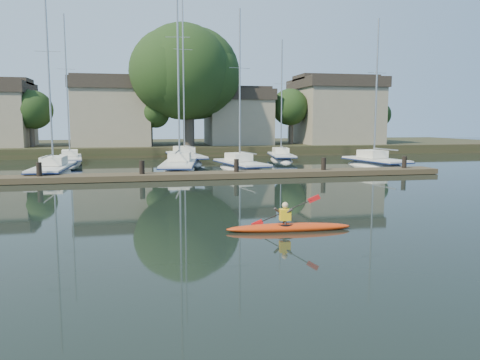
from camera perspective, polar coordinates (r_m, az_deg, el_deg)
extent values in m
plane|color=black|center=(16.24, -1.07, -5.70)|extent=(160.00, 160.00, 0.00)
ellipsoid|color=#C4470F|center=(15.72, 6.00, -5.82)|extent=(4.25, 0.90, 0.32)
cylinder|color=black|center=(15.66, 5.50, -5.47)|extent=(0.68, 0.68, 0.08)
imported|color=#2E292A|center=(15.59, 5.52, -4.27)|extent=(0.24, 0.35, 0.91)
cube|color=yellow|center=(15.59, 5.52, -4.23)|extent=(0.38, 0.29, 0.37)
sphere|color=#D6B586|center=(15.53, 5.53, -3.07)|extent=(0.21, 0.21, 0.21)
cube|color=#4D422C|center=(29.89, -6.09, 0.55)|extent=(34.00, 2.00, 0.35)
cylinder|color=black|center=(30.35, -23.25, 0.29)|extent=(0.32, 0.32, 1.80)
cylinder|color=black|center=(29.74, -11.85, 0.59)|extent=(0.32, 0.32, 1.80)
cylinder|color=black|center=(30.33, -0.44, 0.87)|extent=(0.32, 0.32, 1.80)
cylinder|color=black|center=(32.05, 10.14, 1.10)|extent=(0.32, 0.32, 1.80)
cylinder|color=black|center=(34.73, 19.36, 1.26)|extent=(0.32, 0.32, 1.80)
ellipsoid|color=silver|center=(34.27, -21.81, -0.03)|extent=(2.35, 8.76, 1.95)
cube|color=silver|center=(34.18, -21.89, 1.51)|extent=(2.21, 7.19, 0.14)
cube|color=#16224F|center=(34.19, -21.88, 1.37)|extent=(2.29, 7.36, 0.08)
cube|color=silver|center=(34.66, -21.75, 2.21)|extent=(1.49, 2.47, 0.56)
cylinder|color=#9EA0A5|center=(34.44, -22.29, 11.87)|extent=(0.12, 0.12, 12.30)
cylinder|color=#9EA0A5|center=(32.84, -22.39, 2.71)|extent=(0.16, 3.31, 0.08)
cylinder|color=#9EA0A5|center=(34.61, -22.41, 14.30)|extent=(1.64, 0.07, 0.03)
ellipsoid|color=silver|center=(34.96, -7.38, 0.50)|extent=(3.84, 10.29, 2.12)
cube|color=silver|center=(34.86, -7.41, 2.15)|extent=(3.46, 8.48, 0.16)
cube|color=#16224F|center=(34.87, -7.40, 2.00)|extent=(3.58, 8.70, 0.09)
cube|color=silver|center=(35.43, -7.34, 2.90)|extent=(1.97, 3.02, 0.61)
cylinder|color=#9EA0A5|center=(35.30, -7.56, 14.10)|extent=(0.13, 0.13, 14.52)
cylinder|color=#9EA0A5|center=(33.30, -7.62, 3.45)|extent=(0.67, 3.79, 0.09)
cylinder|color=#9EA0A5|center=(35.56, -7.61, 16.89)|extent=(1.77, 0.30, 0.03)
ellipsoid|color=silver|center=(35.25, 0.12, 0.68)|extent=(3.61, 8.39, 1.93)
cube|color=silver|center=(35.16, 0.12, 2.16)|extent=(3.24, 6.93, 0.14)
cube|color=#16224F|center=(35.17, 0.12, 2.02)|extent=(3.35, 7.10, 0.08)
cube|color=silver|center=(35.58, -0.18, 2.82)|extent=(1.82, 2.50, 0.56)
cylinder|color=#9EA0A5|center=(35.35, -0.03, 11.34)|extent=(0.12, 0.12, 11.18)
cylinder|color=#9EA0A5|center=(33.98, 0.92, 3.36)|extent=(0.66, 3.05, 0.08)
cylinder|color=#9EA0A5|center=(35.48, -0.03, 13.50)|extent=(1.60, 0.33, 0.03)
ellipsoid|color=silver|center=(39.15, 16.16, 1.00)|extent=(3.51, 7.93, 2.08)
cube|color=silver|center=(39.06, 16.21, 2.43)|extent=(3.18, 6.55, 0.15)
cube|color=#16224F|center=(39.07, 16.20, 2.31)|extent=(3.29, 6.71, 0.09)
cube|color=silver|center=(39.40, 15.82, 3.07)|extent=(1.86, 2.36, 0.60)
cylinder|color=#9EA0A5|center=(39.21, 16.28, 10.53)|extent=(0.13, 0.13, 10.94)
cylinder|color=#9EA0A5|center=(38.10, 17.30, 3.60)|extent=(0.56, 2.88, 0.09)
cylinder|color=#9EA0A5|center=(39.32, 16.35, 12.44)|extent=(1.73, 0.32, 0.03)
ellipsoid|color=silver|center=(43.62, -19.97, 1.52)|extent=(3.01, 8.60, 1.78)
cube|color=silver|center=(43.56, -20.02, 2.63)|extent=(2.73, 7.08, 0.13)
cube|color=#16224F|center=(43.56, -20.02, 2.53)|extent=(2.82, 7.26, 0.07)
cube|color=silver|center=(44.04, -20.03, 3.12)|extent=(1.60, 2.50, 0.51)
cylinder|color=#9EA0A5|center=(43.80, -20.36, 10.66)|extent=(0.11, 0.11, 12.16)
cylinder|color=#9EA0A5|center=(42.25, -20.09, 3.52)|extent=(0.48, 3.18, 0.07)
cylinder|color=#9EA0A5|center=(43.93, -20.45, 12.56)|extent=(1.49, 0.22, 0.03)
ellipsoid|color=silver|center=(43.41, -6.67, 1.81)|extent=(3.43, 11.05, 2.06)
cube|color=silver|center=(43.33, -6.69, 3.10)|extent=(3.11, 9.09, 0.15)
cube|color=#16224F|center=(43.34, -6.69, 2.98)|extent=(3.22, 9.32, 0.09)
cube|color=silver|center=(43.94, -6.86, 3.68)|extent=(1.84, 3.19, 0.60)
cylinder|color=#9EA0A5|center=(43.80, -6.92, 13.17)|extent=(0.13, 0.13, 15.21)
cylinder|color=#9EA0A5|center=(41.69, -6.27, 4.14)|extent=(0.53, 4.11, 0.09)
cylinder|color=#9EA0A5|center=(44.03, -6.96, 15.53)|extent=(1.73, 0.22, 0.03)
ellipsoid|color=silver|center=(44.29, 5.05, 1.99)|extent=(3.14, 7.87, 1.82)
cube|color=silver|center=(44.22, 5.06, 3.10)|extent=(2.84, 6.49, 0.13)
cube|color=#16224F|center=(44.22, 5.06, 3.01)|extent=(2.94, 6.65, 0.08)
cube|color=silver|center=(44.65, 4.98, 3.60)|extent=(1.65, 2.32, 0.53)
cylinder|color=#9EA0A5|center=(44.39, 5.09, 9.98)|extent=(0.11, 0.11, 10.52)
cylinder|color=#9EA0A5|center=(43.04, 5.29, 4.01)|extent=(0.52, 2.89, 0.08)
cylinder|color=#9EA0A5|center=(44.48, 5.11, 11.60)|extent=(1.52, 0.26, 0.03)
cube|color=black|center=(59.71, -9.00, 4.06)|extent=(90.00, 24.00, 1.00)
cube|color=gray|center=(53.64, -15.21, 7.30)|extent=(8.00, 8.00, 6.00)
cube|color=#322C24|center=(53.79, -15.34, 11.14)|extent=(8.40, 8.40, 1.20)
cube|color=gray|center=(54.66, -0.27, 7.01)|extent=(7.00, 7.00, 5.00)
cube|color=#322C24|center=(54.74, -0.27, 10.26)|extent=(7.35, 7.35, 1.20)
cube|color=gray|center=(58.27, 11.48, 7.62)|extent=(9.00, 9.00, 6.50)
cube|color=#322C24|center=(58.44, 11.57, 11.39)|extent=(9.45, 9.45, 1.20)
cylinder|color=#453E37|center=(50.80, -6.28, 6.96)|extent=(1.20, 1.20, 5.00)
sphere|color=black|center=(51.03, -6.36, 12.59)|extent=(8.50, 8.50, 8.50)
cylinder|color=#453E37|center=(52.74, -24.03, 5.31)|extent=(0.48, 0.48, 3.00)
sphere|color=black|center=(52.74, -24.16, 8.02)|extent=(3.40, 3.40, 3.40)
cylinder|color=#453E37|center=(51.08, -10.81, 5.65)|extent=(0.38, 0.38, 2.80)
sphere|color=black|center=(51.07, -10.87, 8.12)|extent=(2.72, 2.72, 2.72)
cylinder|color=#453E37|center=(54.75, 6.25, 6.03)|extent=(0.50, 0.50, 3.20)
sphere|color=black|center=(54.77, 6.28, 8.80)|extent=(3.57, 3.57, 3.57)
cylinder|color=#453E37|center=(57.30, 16.31, 5.53)|extent=(0.41, 0.41, 2.60)
sphere|color=black|center=(57.29, 16.39, 7.68)|extent=(2.89, 2.89, 2.89)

